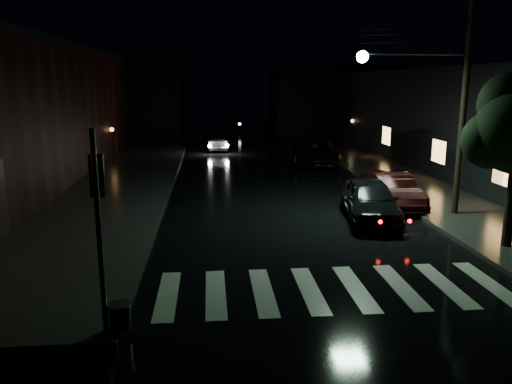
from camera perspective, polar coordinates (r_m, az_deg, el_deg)
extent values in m
plane|color=black|center=(12.39, -4.59, -12.42)|extent=(120.00, 120.00, 0.00)
cube|color=#282826|center=(26.23, -16.03, 0.70)|extent=(6.00, 44.00, 0.15)
cube|color=#282826|center=(27.66, 16.16, 1.28)|extent=(4.00, 44.00, 0.15)
cube|color=black|center=(33.93, 25.15, 7.58)|extent=(10.00, 40.00, 6.00)
cube|color=black|center=(57.13, -15.59, 10.81)|extent=(14.00, 10.00, 8.00)
cube|color=black|center=(58.00, 8.90, 10.64)|extent=(14.00, 10.00, 7.00)
cube|color=beige|center=(13.21, 8.74, -10.88)|extent=(9.00, 3.00, 0.01)
cylinder|color=slate|center=(10.43, -17.48, -4.61)|extent=(0.12, 0.12, 4.20)
cylinder|color=black|center=(11.03, -15.27, -13.71)|extent=(0.44, 0.44, 0.55)
cylinder|color=slate|center=(10.90, -15.36, -12.32)|extent=(0.48, 0.48, 0.04)
cube|color=black|center=(10.33, -17.69, 1.80)|extent=(0.28, 0.16, 0.85)
sphere|color=#0CFF33|center=(10.47, -17.49, 0.54)|extent=(0.20, 0.20, 0.20)
cylinder|color=black|center=(17.36, 27.12, -0.75)|extent=(0.30, 0.30, 3.00)
sphere|color=black|center=(17.11, 25.30, 5.38)|extent=(1.80, 1.80, 1.80)
sphere|color=black|center=(17.43, 27.19, 8.96)|extent=(2.00, 2.00, 2.00)
cylinder|color=black|center=(20.63, 22.61, 8.59)|extent=(0.24, 0.24, 8.00)
cube|color=black|center=(20.71, 23.37, 17.30)|extent=(1.40, 0.10, 0.10)
cylinder|color=slate|center=(19.78, 17.82, 14.77)|extent=(4.00, 0.08, 0.08)
sphere|color=#BFFFD8|center=(19.10, 12.07, 14.88)|extent=(0.44, 0.44, 0.44)
imported|color=black|center=(19.51, 12.90, -0.92)|extent=(2.50, 4.88, 1.59)
imported|color=black|center=(21.97, 15.25, 0.25)|extent=(1.56, 4.40, 1.45)
imported|color=black|center=(32.91, 5.04, 4.44)|extent=(2.34, 4.57, 1.27)
imported|color=black|center=(32.20, 6.65, 4.56)|extent=(3.31, 6.17, 1.65)
imported|color=black|center=(39.03, -4.45, 5.78)|extent=(1.52, 4.17, 1.37)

